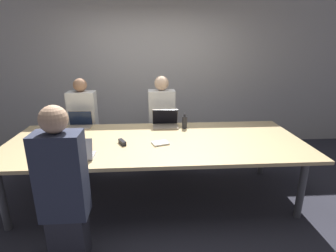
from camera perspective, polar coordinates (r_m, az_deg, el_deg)
The scene contains 13 objects.
ground_plane at distance 3.56m, azimuth -2.52°, elevation -14.95°, with size 24.00×24.00×0.00m, color #2D2D38.
curtain_wall at distance 4.95m, azimuth -3.29°, elevation 11.70°, with size 12.00×0.06×2.80m.
conference_table at distance 3.22m, azimuth -2.70°, elevation -4.04°, with size 3.58×1.42×0.78m.
laptop_far_center at distance 3.71m, azimuth -0.60°, elevation 0.98°, with size 0.36×0.26×0.25m.
person_far_center at distance 4.12m, azimuth -1.35°, elevation 0.56°, with size 0.40×0.24×1.45m.
bottle_far_center at distance 3.64m, azimuth 3.62°, elevation 0.87°, with size 0.07×0.07×0.21m.
laptop_near_left at distance 2.85m, azimuth -19.25°, elevation -5.50°, with size 0.34×0.22×0.22m.
person_near_left at distance 2.49m, azimuth -21.87°, elevation -12.65°, with size 0.40×0.24×1.46m.
laptop_far_left at distance 3.88m, azimuth -18.58°, elevation 0.69°, with size 0.32×0.22×0.22m.
person_far_left at distance 4.21m, azimuth -17.77°, elevation -0.13°, with size 0.40×0.24×1.43m.
cup_far_left at distance 3.89m, azimuth -22.66°, elevation -0.02°, with size 0.09×0.09×0.09m.
stapler at distance 3.12m, azimuth -9.93°, elevation -3.51°, with size 0.11×0.15×0.05m.
notebook at distance 3.09m, azimuth -1.69°, elevation -3.75°, with size 0.22×0.19×0.02m.
Camera 1 is at (-0.05, -2.99, 1.92)m, focal length 28.00 mm.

